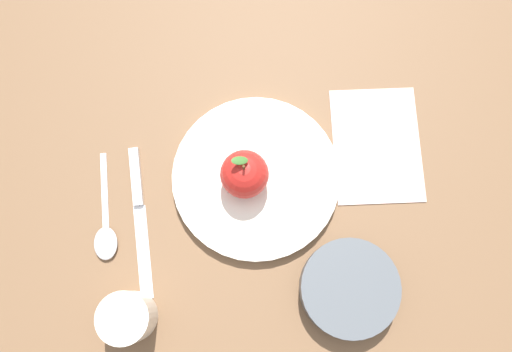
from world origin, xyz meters
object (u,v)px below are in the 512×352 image
spoon (105,232)px  linen_napkin (377,145)px  side_bowl (349,288)px  dinner_plate (256,177)px  apple (244,174)px  cup (127,317)px  knife (139,207)px

spoon → linen_napkin: spoon is taller
side_bowl → linen_napkin: 0.22m
dinner_plate → apple: bearing=73.9°
cup → knife: (0.13, -0.09, -0.03)m
knife → side_bowl: bearing=-144.2°
cup → spoon: 0.13m
cup → spoon: size_ratio=0.46×
dinner_plate → knife: bearing=71.0°
apple → linen_napkin: 0.22m
cup → linen_napkin: size_ratio=0.39×
spoon → linen_napkin: bearing=-104.8°
side_bowl → cup: bearing=64.1°
dinner_plate → linen_napkin: 0.19m
linen_napkin → knife: bearing=72.0°
linen_napkin → cup: bearing=92.1°
cup → linen_napkin: bearing=-87.9°
dinner_plate → apple: 0.05m
dinner_plate → linen_napkin: (-0.06, -0.18, -0.01)m
dinner_plate → spoon: 0.23m
dinner_plate → knife: dinner_plate is taller
apple → cup: 0.25m
apple → spoon: apple is taller
apple → spoon: (0.05, 0.21, -0.05)m
side_bowl → linen_napkin: size_ratio=0.76×
dinner_plate → linen_napkin: size_ratio=1.36×
apple → cup: bearing=107.8°
cup → apple: bearing=-72.2°
cup → linen_napkin: (0.02, -0.44, -0.03)m
apple → spoon: size_ratio=0.54×
spoon → side_bowl: bearing=-136.0°
linen_napkin → apple: bearing=73.0°
spoon → linen_napkin: size_ratio=0.84×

